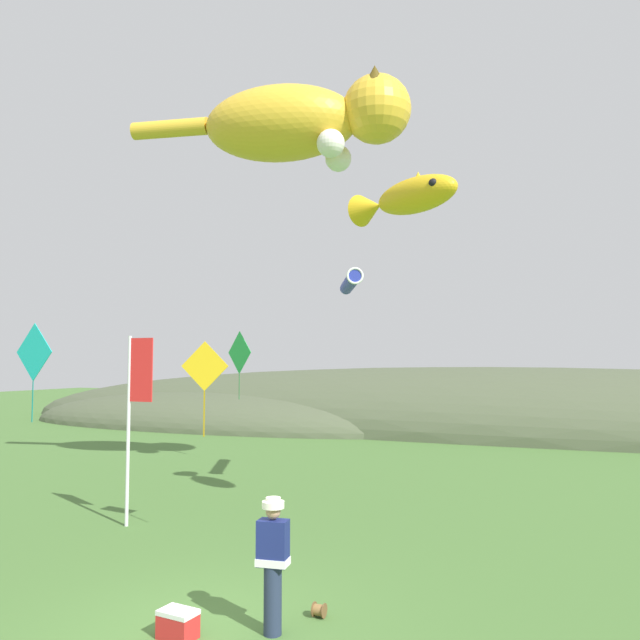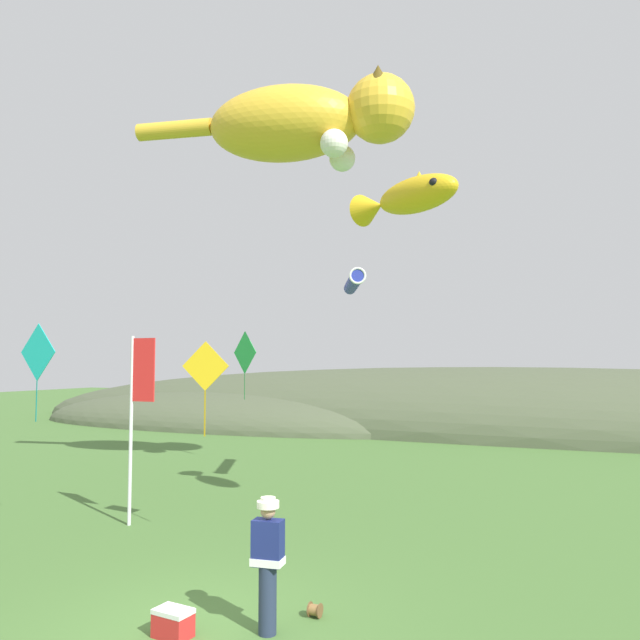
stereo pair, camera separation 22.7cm
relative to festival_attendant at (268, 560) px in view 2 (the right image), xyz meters
The scene contains 12 objects.
ground_plane 1.33m from the festival_attendant, 156.95° to the right, with size 120.00×120.00×0.00m, color #477033.
distant_hill_ridge 26.10m from the festival_attendant, 95.93° to the left, with size 61.68×14.36×6.62m.
festival_attendant is the anchor object (origin of this frame).
kite_spool 1.19m from the festival_attendant, 64.92° to the left, with size 0.17×0.20×0.20m.
picnic_cooler 1.45m from the festival_attendant, 151.76° to the right, with size 0.52×0.37×0.36m.
festival_banner_pole 6.62m from the festival_attendant, 145.79° to the left, with size 0.66×0.08×4.16m.
kite_giant_cat 13.62m from the festival_attendant, 112.52° to the left, with size 8.49×3.34×2.61m.
kite_fish_windsock 8.20m from the festival_attendant, 85.77° to the left, with size 2.87×2.03×0.87m.
kite_tube_streamer 9.82m from the festival_attendant, 103.16° to the left, with size 1.53×2.65×0.44m.
kite_diamond_teal 8.32m from the festival_attendant, 159.76° to the left, with size 1.27×0.22×2.18m.
kite_diamond_green 13.98m from the festival_attendant, 122.23° to the left, with size 1.33×0.73×2.40m.
kite_diamond_gold 5.03m from the festival_attendant, 135.60° to the left, with size 0.97×0.23×1.89m.
Camera 2 is at (4.93, -7.08, 3.58)m, focal length 35.00 mm.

